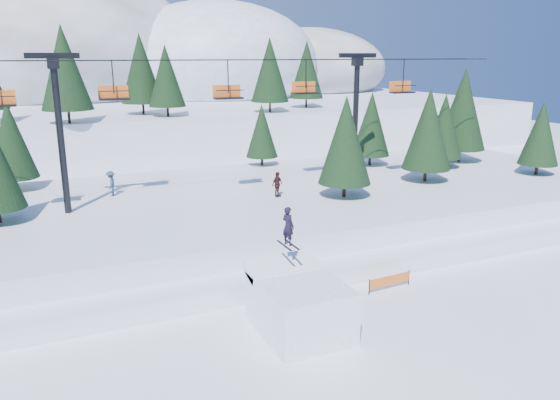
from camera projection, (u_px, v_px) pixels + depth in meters
name	position (u px, v px, depth m)	size (l,w,h in m)	color
ground	(312.00, 345.00, 24.53)	(160.00, 160.00, 0.00)	white
mid_shelf	(200.00, 215.00, 40.10)	(70.00, 22.00, 2.50)	white
berm	(249.00, 272.00, 31.45)	(70.00, 6.00, 1.10)	white
mountain_ridge	(68.00, 75.00, 84.82)	(119.00, 61.39, 26.46)	white
jump_kicker	(299.00, 304.00, 25.50)	(3.72, 5.07, 5.72)	white
chairlift	(210.00, 103.00, 38.47)	(46.00, 3.21, 10.28)	black
conifer_stand	(216.00, 137.00, 39.99)	(61.32, 18.44, 8.99)	black
distant_skiers	(169.00, 187.00, 39.45)	(33.44, 6.40, 1.88)	#2C3E53
banner_near	(390.00, 280.00, 30.23)	(2.85, 0.28, 0.90)	black
banner_far	(406.00, 264.00, 32.55)	(2.86, 0.09, 0.90)	black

